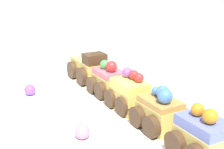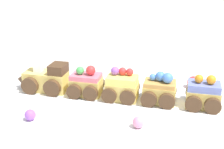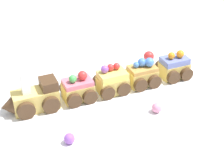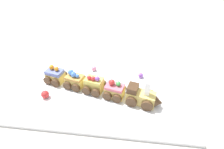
# 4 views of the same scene
# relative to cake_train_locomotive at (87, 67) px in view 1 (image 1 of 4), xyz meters

# --- Properties ---
(ground_plane) EXTENTS (10.00, 10.00, 0.00)m
(ground_plane) POSITION_rel_cake_train_locomotive_xyz_m (-0.15, 0.05, -0.04)
(ground_plane) COLOR beige
(display_board) EXTENTS (0.64, 0.38, 0.01)m
(display_board) POSITION_rel_cake_train_locomotive_xyz_m (-0.15, 0.05, -0.03)
(display_board) COLOR white
(display_board) RESTS_ON ground_plane
(cake_train_locomotive) EXTENTS (0.13, 0.09, 0.10)m
(cake_train_locomotive) POSITION_rel_cake_train_locomotive_xyz_m (0.00, 0.00, 0.00)
(cake_train_locomotive) COLOR #EACC66
(cake_train_locomotive) RESTS_ON display_board
(cake_car_strawberry) EXTENTS (0.08, 0.08, 0.07)m
(cake_car_strawberry) POSITION_rel_cake_train_locomotive_xyz_m (-0.10, 0.02, -0.00)
(cake_car_strawberry) COLOR #EACC66
(cake_car_strawberry) RESTS_ON display_board
(cake_car_lemon) EXTENTS (0.08, 0.08, 0.07)m
(cake_car_lemon) POSITION_rel_cake_train_locomotive_xyz_m (-0.18, 0.04, -0.00)
(cake_car_lemon) COLOR #EACC66
(cake_car_lemon) RESTS_ON display_board
(cake_car_caramel) EXTENTS (0.08, 0.08, 0.07)m
(cake_car_caramel) POSITION_rel_cake_train_locomotive_xyz_m (-0.25, 0.06, -0.00)
(cake_car_caramel) COLOR #EACC66
(cake_car_caramel) RESTS_ON display_board
(cake_car_blueberry) EXTENTS (0.08, 0.08, 0.07)m
(cake_car_blueberry) POSITION_rel_cake_train_locomotive_xyz_m (-0.34, 0.08, -0.00)
(cake_car_blueberry) COLOR #EACC66
(cake_car_blueberry) RESTS_ON display_board
(gumball_purple) EXTENTS (0.02, 0.02, 0.02)m
(gumball_purple) POSITION_rel_cake_train_locomotive_xyz_m (-0.00, 0.14, -0.02)
(gumball_purple) COLOR #9956C6
(gumball_purple) RESTS_ON display_board
(gumball_pink) EXTENTS (0.02, 0.02, 0.02)m
(gumball_pink) POSITION_rel_cake_train_locomotive_xyz_m (-0.20, 0.17, -0.02)
(gumball_pink) COLOR pink
(gumball_pink) RESTS_ON display_board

